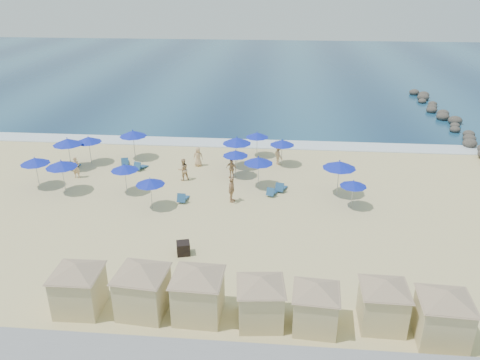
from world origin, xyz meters
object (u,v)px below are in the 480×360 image
at_px(cabana_6, 444,309).
at_px(umbrella_7, 235,153).
at_px(cabana_3, 261,294).
at_px(umbrella_8, 258,160).
at_px(cabana_0, 78,281).
at_px(beachgoer_2, 232,190).
at_px(umbrella_12, 282,142).
at_px(umbrella_0, 88,139).
at_px(umbrella_3, 61,164).
at_px(umbrella_10, 339,165).
at_px(beachgoer_0, 76,168).
at_px(umbrella_6, 150,182).
at_px(beachgoer_5, 231,169).
at_px(umbrella_13, 237,141).
at_px(beachgoer_1, 183,169).
at_px(umbrella_5, 124,168).
at_px(rock_jetty, 447,118).
at_px(umbrella_2, 67,142).
at_px(cabana_2, 198,285).
at_px(cabana_4, 316,300).
at_px(cabana_5, 384,297).
at_px(trash_bin, 183,248).
at_px(beachgoer_4, 198,157).
at_px(umbrella_9, 257,135).
at_px(cabana_1, 142,282).
at_px(umbrella_4, 133,133).
at_px(beachgoer_3, 279,155).
at_px(umbrella_1, 35,161).
at_px(umbrella_11, 353,184).

height_order(cabana_6, umbrella_7, cabana_6).
xyz_separation_m(cabana_3, umbrella_8, (-0.89, 15.01, 0.61)).
height_order(cabana_0, beachgoer_2, cabana_0).
bearing_deg(umbrella_12, umbrella_0, -176.43).
distance_m(umbrella_3, umbrella_10, 19.95).
bearing_deg(beachgoer_0, umbrella_7, 6.74).
bearing_deg(umbrella_6, beachgoer_5, 49.28).
bearing_deg(cabana_3, umbrella_13, 98.62).
bearing_deg(umbrella_6, beachgoer_1, 76.12).
bearing_deg(umbrella_5, umbrella_12, 29.73).
height_order(rock_jetty, umbrella_2, umbrella_2).
distance_m(cabana_2, umbrella_5, 15.06).
xyz_separation_m(cabana_4, beachgoer_5, (-5.55, 16.74, -0.71)).
height_order(umbrella_6, umbrella_10, umbrella_10).
xyz_separation_m(umbrella_0, beachgoer_0, (0.06, -3.12, -1.27)).
bearing_deg(cabana_5, trash_bin, 153.57).
relative_size(cabana_5, umbrella_3, 1.66).
xyz_separation_m(beachgoer_2, beachgoer_4, (-3.51, 6.55, -0.09)).
bearing_deg(umbrella_12, beachgoer_1, -153.30).
height_order(cabana_2, umbrella_9, cabana_2).
xyz_separation_m(rock_jetty, umbrella_8, (-19.68, -19.18, 1.80)).
height_order(rock_jetty, cabana_0, cabana_0).
xyz_separation_m(beachgoer_0, beachgoer_5, (12.16, 1.07, -0.08)).
xyz_separation_m(cabana_1, umbrella_4, (-6.41, 19.83, 0.64)).
relative_size(umbrella_7, beachgoer_2, 1.26).
bearing_deg(rock_jetty, cabana_4, -115.44).
distance_m(cabana_4, beachgoer_3, 20.06).
xyz_separation_m(umbrella_1, umbrella_11, (23.06, -1.41, -0.31)).
height_order(umbrella_6, beachgoer_2, umbrella_6).
relative_size(umbrella_12, beachgoer_1, 1.32).
bearing_deg(rock_jetty, beachgoer_3, -141.73).
bearing_deg(umbrella_6, cabana_6, -35.67).
bearing_deg(beachgoer_2, cabana_3, -158.36).
bearing_deg(umbrella_8, rock_jetty, 44.27).
height_order(cabana_5, umbrella_0, cabana_5).
relative_size(umbrella_12, beachgoer_5, 1.49).
relative_size(cabana_1, umbrella_2, 1.71).
height_order(cabana_6, umbrella_8, cabana_6).
relative_size(umbrella_5, beachgoer_4, 1.39).
height_order(cabana_5, umbrella_10, umbrella_10).
distance_m(cabana_4, umbrella_5, 18.59).
xyz_separation_m(trash_bin, umbrella_9, (3.31, 16.31, 1.60)).
height_order(cabana_1, umbrella_9, cabana_1).
distance_m(beachgoer_0, beachgoer_5, 12.20).
bearing_deg(umbrella_8, umbrella_12, 69.60).
xyz_separation_m(umbrella_5, umbrella_8, (9.59, 1.81, 0.19)).
relative_size(umbrella_1, umbrella_5, 1.07).
xyz_separation_m(umbrella_5, beachgoer_3, (11.06, 6.63, -1.10)).
bearing_deg(umbrella_5, umbrella_3, -175.32).
relative_size(umbrella_4, beachgoer_1, 1.50).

